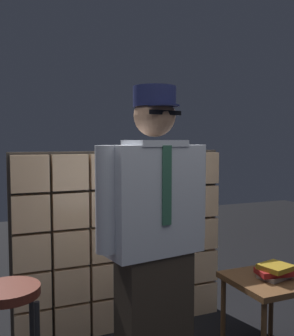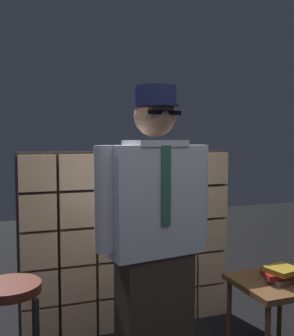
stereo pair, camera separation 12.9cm
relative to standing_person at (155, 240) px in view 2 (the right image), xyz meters
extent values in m
cube|color=#E0B78C|center=(-0.59, 0.86, -0.81)|extent=(0.27, 0.08, 0.27)
cube|color=#E0B78C|center=(-0.30, 0.86, -0.81)|extent=(0.27, 0.08, 0.27)
cube|color=#E0B78C|center=(-0.02, 0.86, -0.81)|extent=(0.27, 0.08, 0.27)
cube|color=#E0B78C|center=(0.27, 0.86, -0.81)|extent=(0.27, 0.08, 0.27)
cube|color=#E0B78C|center=(0.56, 0.86, -0.81)|extent=(0.27, 0.08, 0.27)
cube|color=#E0B78C|center=(0.84, 0.86, -0.81)|extent=(0.27, 0.08, 0.27)
cube|color=#E0B78C|center=(-0.59, 0.86, -0.52)|extent=(0.27, 0.08, 0.27)
cube|color=#E0B78C|center=(-0.30, 0.86, -0.52)|extent=(0.27, 0.08, 0.27)
cube|color=#E0B78C|center=(-0.02, 0.86, -0.52)|extent=(0.27, 0.08, 0.27)
cube|color=#E0B78C|center=(0.27, 0.86, -0.52)|extent=(0.27, 0.08, 0.27)
cube|color=#E0B78C|center=(0.56, 0.86, -0.52)|extent=(0.27, 0.08, 0.27)
cube|color=#E0B78C|center=(0.84, 0.86, -0.52)|extent=(0.27, 0.08, 0.27)
cube|color=#E0B78C|center=(-0.59, 0.86, -0.24)|extent=(0.27, 0.08, 0.27)
cube|color=#E0B78C|center=(-0.30, 0.86, -0.24)|extent=(0.27, 0.08, 0.27)
cube|color=#E0B78C|center=(-0.02, 0.86, -0.24)|extent=(0.27, 0.08, 0.27)
cube|color=#E0B78C|center=(0.27, 0.86, -0.24)|extent=(0.27, 0.08, 0.27)
cube|color=#E0B78C|center=(0.56, 0.86, -0.24)|extent=(0.27, 0.08, 0.27)
cube|color=#E0B78C|center=(0.84, 0.86, -0.24)|extent=(0.27, 0.08, 0.27)
cube|color=#E0B78C|center=(-0.59, 0.86, 0.05)|extent=(0.27, 0.08, 0.27)
cube|color=#E0B78C|center=(-0.30, 0.86, 0.05)|extent=(0.27, 0.08, 0.27)
cube|color=#E0B78C|center=(-0.02, 0.86, 0.05)|extent=(0.27, 0.08, 0.27)
cube|color=#E0B78C|center=(0.27, 0.86, 0.05)|extent=(0.27, 0.08, 0.27)
cube|color=#E0B78C|center=(0.56, 0.86, 0.05)|extent=(0.27, 0.08, 0.27)
cube|color=#E0B78C|center=(0.84, 0.86, 0.05)|extent=(0.27, 0.08, 0.27)
cube|color=#E0B78C|center=(-0.59, 0.86, 0.33)|extent=(0.27, 0.08, 0.27)
cube|color=#E0B78C|center=(-0.30, 0.86, 0.33)|extent=(0.27, 0.08, 0.27)
cube|color=#E0B78C|center=(-0.02, 0.86, 0.33)|extent=(0.27, 0.08, 0.27)
cube|color=#E0B78C|center=(0.27, 0.86, 0.33)|extent=(0.27, 0.08, 0.27)
cube|color=#E0B78C|center=(0.56, 0.86, 0.33)|extent=(0.27, 0.08, 0.27)
cube|color=#E0B78C|center=(0.84, 0.86, 0.33)|extent=(0.27, 0.08, 0.27)
cube|color=#38332D|center=(0.13, 0.92, -0.24)|extent=(1.74, 0.02, 1.45)
cube|color=#382D23|center=(0.00, 0.00, -0.51)|extent=(0.44, 0.27, 0.87)
cube|color=silver|center=(0.00, 0.00, 0.23)|extent=(0.57, 0.31, 0.62)
cube|color=#33664C|center=(0.02, -0.12, 0.33)|extent=(0.06, 0.02, 0.43)
cube|color=silver|center=(0.00, 0.00, 0.55)|extent=(0.33, 0.29, 0.04)
sphere|color=#A87A5B|center=(0.00, 0.00, 0.71)|extent=(0.24, 0.24, 0.24)
ellipsoid|color=black|center=(0.01, -0.05, 0.66)|extent=(0.16, 0.10, 0.11)
cube|color=black|center=(0.02, -0.11, 0.72)|extent=(0.20, 0.04, 0.02)
cylinder|color=#191E47|center=(0.01, -0.09, 0.76)|extent=(0.20, 0.20, 0.01)
cylinder|color=#191E47|center=(0.00, 0.00, 0.81)|extent=(0.24, 0.24, 0.11)
cylinder|color=silver|center=(0.30, 0.05, 0.26)|extent=(0.12, 0.12, 0.57)
cylinder|color=silver|center=(-0.30, -0.05, 0.26)|extent=(0.12, 0.12, 0.57)
cylinder|color=#592319|center=(-0.79, 0.15, -0.23)|extent=(0.34, 0.34, 0.05)
cube|color=brown|center=(0.91, 0.09, -0.40)|extent=(0.52, 0.52, 0.04)
cylinder|color=brown|center=(0.69, 0.31, -0.68)|extent=(0.04, 0.04, 0.52)
cylinder|color=brown|center=(1.13, 0.31, -0.68)|extent=(0.04, 0.04, 0.52)
cube|color=gray|center=(0.96, 0.08, -0.37)|extent=(0.26, 0.19, 0.03)
cube|color=maroon|center=(0.94, 0.07, -0.34)|extent=(0.27, 0.19, 0.04)
cube|color=olive|center=(0.94, 0.06, -0.30)|extent=(0.23, 0.22, 0.03)
camera|label=1|loc=(-0.88, -1.97, 0.57)|focal=41.00mm
camera|label=2|loc=(-0.76, -2.01, 0.57)|focal=41.00mm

